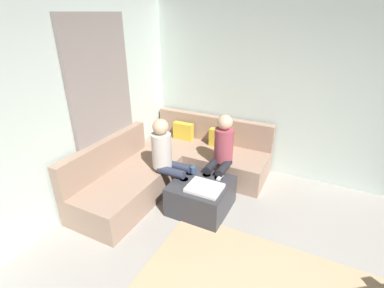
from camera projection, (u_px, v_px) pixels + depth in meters
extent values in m
cube|color=silver|center=(334.00, 100.00, 4.07)|extent=(6.00, 0.12, 2.70)
cube|color=silver|center=(6.00, 136.00, 2.88)|extent=(0.12, 6.00, 2.70)
cube|color=gray|center=(104.00, 111.00, 3.93)|extent=(0.06, 1.10, 2.50)
cube|color=#9E7F6B|center=(204.00, 159.00, 4.84)|extent=(2.10, 0.85, 0.42)
cube|color=#9E7F6B|center=(213.00, 128.00, 4.94)|extent=(2.10, 0.14, 0.45)
cube|color=#9E7F6B|center=(128.00, 187.00, 4.06)|extent=(0.85, 1.70, 0.42)
cube|color=#9E7F6B|center=(105.00, 155.00, 4.02)|extent=(0.14, 1.70, 0.45)
cube|color=gold|center=(183.00, 133.00, 5.05)|extent=(0.36, 0.12, 0.36)
cube|color=gold|center=(220.00, 140.00, 4.76)|extent=(0.36, 0.12, 0.36)
cube|color=#333338|center=(201.00, 196.00, 3.88)|extent=(0.76, 0.76, 0.42)
cube|color=white|center=(205.00, 188.00, 3.64)|extent=(0.44, 0.36, 0.04)
cylinder|color=#334C72|center=(193.00, 170.00, 4.00)|extent=(0.08, 0.08, 0.10)
cube|color=white|center=(220.00, 177.00, 3.89)|extent=(0.05, 0.15, 0.02)
cylinder|color=black|center=(218.00, 190.00, 3.99)|extent=(0.12, 0.12, 0.42)
cylinder|color=black|center=(206.00, 187.00, 4.06)|extent=(0.12, 0.12, 0.42)
cylinder|color=black|center=(224.00, 168.00, 4.03)|extent=(0.12, 0.40, 0.12)
cylinder|color=black|center=(212.00, 165.00, 4.11)|extent=(0.12, 0.40, 0.12)
cylinder|color=#993F4C|center=(224.00, 145.00, 4.13)|extent=(0.28, 0.28, 0.50)
sphere|color=#D8AD8C|center=(225.00, 122.00, 3.97)|extent=(0.22, 0.22, 0.22)
cylinder|color=#2D3347|center=(190.00, 185.00, 4.10)|extent=(0.12, 0.12, 0.42)
cylinder|color=#2D3347|center=(184.00, 192.00, 3.96)|extent=(0.12, 0.12, 0.42)
cylinder|color=#2D3347|center=(178.00, 166.00, 4.07)|extent=(0.40, 0.12, 0.12)
cylinder|color=#2D3347|center=(171.00, 172.00, 3.92)|extent=(0.40, 0.12, 0.12)
cylinder|color=beige|center=(162.00, 150.00, 3.97)|extent=(0.28, 0.28, 0.50)
sphere|color=#D8AD8C|center=(160.00, 127.00, 3.82)|extent=(0.22, 0.22, 0.22)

